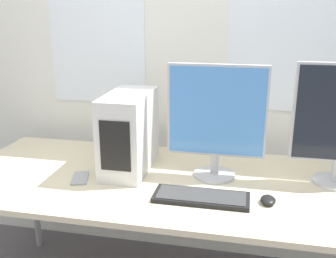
% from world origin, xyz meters
% --- Properties ---
extents(wall_back, '(8.00, 0.07, 2.70)m').
position_xyz_m(wall_back, '(0.00, 1.04, 1.35)').
color(wall_back, silver).
rests_on(wall_back, ground_plane).
extents(desk, '(2.13, 0.91, 0.76)m').
position_xyz_m(desk, '(0.00, 0.45, 0.71)').
color(desk, beige).
rests_on(desk, ground_plane).
extents(pc_tower, '(0.21, 0.45, 0.41)m').
position_xyz_m(pc_tower, '(-0.21, 0.54, 0.96)').
color(pc_tower, silver).
rests_on(pc_tower, desk).
extents(monitor_main, '(0.48, 0.21, 0.57)m').
position_xyz_m(monitor_main, '(0.23, 0.53, 1.06)').
color(monitor_main, '#B7B7BC').
rests_on(monitor_main, desk).
extents(keyboard, '(0.43, 0.16, 0.02)m').
position_xyz_m(keyboard, '(0.20, 0.27, 0.77)').
color(keyboard, black).
rests_on(keyboard, desk).
extents(mouse, '(0.07, 0.09, 0.03)m').
position_xyz_m(mouse, '(0.49, 0.29, 0.77)').
color(mouse, black).
rests_on(mouse, desk).
extents(cell_phone, '(0.12, 0.17, 0.01)m').
position_xyz_m(cell_phone, '(-0.42, 0.36, 0.76)').
color(cell_phone, '#99999E').
rests_on(cell_phone, desk).
extents(paper_sheet_left, '(0.21, 0.30, 0.00)m').
position_xyz_m(paper_sheet_left, '(-0.70, 0.15, 0.76)').
color(paper_sheet_left, white).
rests_on(paper_sheet_left, desk).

